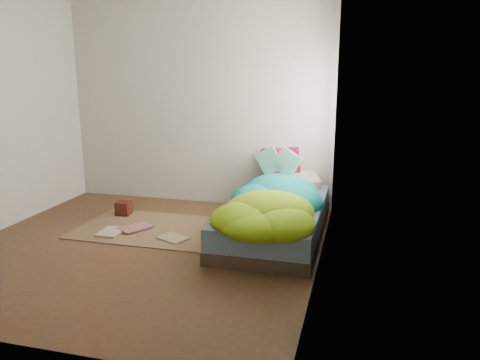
# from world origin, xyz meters

# --- Properties ---
(ground) EXTENTS (3.50, 3.50, 0.00)m
(ground) POSITION_xyz_m (0.00, 0.00, 0.00)
(ground) COLOR #462D1B
(ground) RESTS_ON ground
(room_walls) EXTENTS (3.54, 3.54, 2.62)m
(room_walls) POSITION_xyz_m (0.01, 0.01, 1.63)
(room_walls) COLOR beige
(room_walls) RESTS_ON ground
(bed) EXTENTS (1.00, 2.00, 0.34)m
(bed) POSITION_xyz_m (1.22, 0.72, 0.17)
(bed) COLOR #31241A
(bed) RESTS_ON ground
(duvet) EXTENTS (0.96, 1.84, 0.34)m
(duvet) POSITION_xyz_m (1.22, 0.50, 0.51)
(duvet) COLOR #07697A
(duvet) RESTS_ON bed
(rug) EXTENTS (1.60, 1.10, 0.01)m
(rug) POSITION_xyz_m (-0.15, 0.55, 0.01)
(rug) COLOR brown
(rug) RESTS_ON ground
(pillow_floral) EXTENTS (0.68, 0.55, 0.13)m
(pillow_floral) POSITION_xyz_m (1.30, 1.52, 0.41)
(pillow_floral) COLOR silver
(pillow_floral) RESTS_ON bed
(pillow_magenta) EXTENTS (0.46, 0.34, 0.45)m
(pillow_magenta) POSITION_xyz_m (1.12, 1.63, 0.56)
(pillow_magenta) COLOR #4F051E
(pillow_magenta) RESTS_ON bed
(open_book) EXTENTS (0.45, 0.16, 0.27)m
(open_book) POSITION_xyz_m (1.16, 1.15, 0.81)
(open_book) COLOR green
(open_book) RESTS_ON duvet
(wooden_box) EXTENTS (0.17, 0.17, 0.16)m
(wooden_box) POSITION_xyz_m (-0.68, 0.92, 0.09)
(wooden_box) COLOR #390F0C
(wooden_box) RESTS_ON rug
(floor_book_a) EXTENTS (0.25, 0.33, 0.02)m
(floor_book_a) POSITION_xyz_m (-0.61, 0.27, 0.02)
(floor_book_a) COLOR beige
(floor_book_a) RESTS_ON rug
(floor_book_b) EXTENTS (0.38, 0.41, 0.03)m
(floor_book_b) POSITION_xyz_m (-0.40, 0.51, 0.03)
(floor_book_b) COLOR #BA6B6E
(floor_book_b) RESTS_ON rug
(floor_book_c) EXTENTS (0.36, 0.32, 0.02)m
(floor_book_c) POSITION_xyz_m (0.19, 0.17, 0.02)
(floor_book_c) COLOR tan
(floor_book_c) RESTS_ON rug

